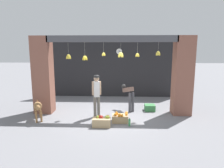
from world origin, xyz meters
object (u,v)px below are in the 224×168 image
object	(u,v)px
wall_clock	(119,51)
water_bottle	(129,122)
shopkeeper	(97,93)
fruit_crate_oranges	(120,118)
produce_box_green	(150,108)
dog	(38,107)
fruit_crate_apples	(102,122)
worker_stooping	(129,94)

from	to	relation	value
wall_clock	water_bottle	bearing A→B (deg)	-84.74
shopkeeper	wall_clock	bearing A→B (deg)	-120.60
shopkeeper	fruit_crate_oranges	bearing A→B (deg)	132.84
produce_box_green	wall_clock	distance (m)	3.61
shopkeeper	water_bottle	xyz separation A→B (m)	(1.19, -0.89, -0.80)
dog	produce_box_green	distance (m)	4.38
shopkeeper	water_bottle	size ratio (longest dim) A/B	6.00
dog	fruit_crate_apples	xyz separation A→B (m)	(2.32, -0.47, -0.33)
worker_stooping	fruit_crate_oranges	bearing A→B (deg)	-132.63
dog	shopkeeper	size ratio (longest dim) A/B	0.59
dog	worker_stooping	size ratio (longest dim) A/B	0.90
fruit_crate_apples	water_bottle	distance (m)	0.93
fruit_crate_oranges	fruit_crate_apples	distance (m)	0.75
fruit_crate_oranges	fruit_crate_apples	xyz separation A→B (m)	(-0.61, -0.44, 0.02)
shopkeeper	wall_clock	distance (m)	3.71
produce_box_green	wall_clock	size ratio (longest dim) A/B	1.30
dog	fruit_crate_apples	world-z (taller)	dog
produce_box_green	water_bottle	size ratio (longest dim) A/B	1.57
shopkeeper	fruit_crate_oranges	distance (m)	1.29
shopkeeper	produce_box_green	size ratio (longest dim) A/B	3.82
fruit_crate_oranges	water_bottle	bearing A→B (deg)	-49.92
dog	wall_clock	distance (m)	5.12
shopkeeper	produce_box_green	world-z (taller)	shopkeeper
worker_stooping	water_bottle	world-z (taller)	worker_stooping
wall_clock	shopkeeper	bearing A→B (deg)	-103.76
dog	produce_box_green	xyz separation A→B (m)	(4.17, 1.32, -0.37)
dog	water_bottle	distance (m)	3.29
produce_box_green	wall_clock	xyz separation A→B (m)	(-1.30, 2.47, 2.29)
shopkeeper	fruit_crate_apples	size ratio (longest dim) A/B	2.71
worker_stooping	fruit_crate_apples	xyz separation A→B (m)	(-0.96, -1.80, -0.54)
shopkeeper	fruit_crate_oranges	size ratio (longest dim) A/B	2.83
produce_box_green	fruit_crate_oranges	bearing A→B (deg)	-132.27
water_bottle	worker_stooping	bearing A→B (deg)	88.81
fruit_crate_oranges	produce_box_green	size ratio (longest dim) A/B	1.35
fruit_crate_oranges	water_bottle	world-z (taller)	fruit_crate_oranges
fruit_crate_oranges	produce_box_green	distance (m)	1.83
wall_clock	fruit_crate_apples	bearing A→B (deg)	-97.19
worker_stooping	water_bottle	bearing A→B (deg)	-119.52
fruit_crate_oranges	fruit_crate_apples	world-z (taller)	fruit_crate_apples
dog	fruit_crate_oranges	size ratio (longest dim) A/B	1.68
shopkeeper	wall_clock	size ratio (longest dim) A/B	4.98
dog	shopkeeper	xyz separation A→B (m)	(2.05, 0.48, 0.43)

